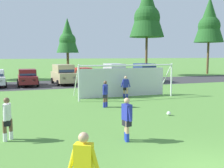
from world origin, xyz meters
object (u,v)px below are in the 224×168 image
player_striker_near (105,94)px  player_defender_far (126,87)px  player_midfield_center (7,119)px  player_winger_left (127,119)px  parked_car_slot_center_left (64,74)px  parked_car_slot_center (83,75)px  soccer_ball (169,113)px  soccer_goal (124,80)px  parked_car_slot_center_right (115,73)px  parked_car_slot_right (145,72)px  parked_car_slot_left (27,77)px

player_striker_near → player_defender_far: 3.81m
player_midfield_center → player_defender_far: same height
player_midfield_center → player_winger_left: bearing=-20.3°
player_winger_left → parked_car_slot_center_left: (0.90, 19.95, 0.29)m
player_midfield_center → parked_car_slot_center: bearing=68.9°
soccer_ball → soccer_goal: soccer_goal is taller
soccer_ball → parked_car_slot_center_right: bearing=79.3°
soccer_goal → parked_car_slot_right: soccer_goal is taller
parked_car_slot_left → parked_car_slot_center_left: bearing=2.4°
player_winger_left → parked_car_slot_center_right: parked_car_slot_center_right is taller
parked_car_slot_center → player_striker_near: bearing=-98.1°
player_midfield_center → parked_car_slot_right: parked_car_slot_right is taller
soccer_goal → parked_car_slot_center_right: 11.29m
soccer_goal → parked_car_slot_center: 11.36m
player_defender_far → player_winger_left: (-3.77, -9.24, 0.00)m
parked_car_slot_left → parked_car_slot_center: bearing=11.5°
player_striker_near → parked_car_slot_right: 16.21m
soccer_ball → player_striker_near: player_striker_near is taller
parked_car_slot_center_right → player_striker_near: bearing=-112.2°
soccer_ball → player_winger_left: (-3.73, -3.12, 0.71)m
soccer_ball → soccer_goal: 6.70m
player_midfield_center → parked_car_slot_center_left: 19.10m
parked_car_slot_left → parked_car_slot_center: 6.33m
player_defender_far → player_winger_left: 9.99m
soccer_goal → parked_car_slot_right: (6.72, 9.94, -0.18)m
player_defender_far → parked_car_slot_center: (-0.43, 11.82, 0.05)m
player_striker_near → player_defender_far: size_ratio=1.00×
parked_car_slot_left → parked_car_slot_center: (6.20, 1.26, 0.00)m
player_striker_near → parked_car_slot_center_left: bearing=91.5°
parked_car_slot_left → soccer_goal: bearing=-56.5°
player_midfield_center → player_winger_left: (4.20, -1.55, 0.00)m
parked_car_slot_right → parked_car_slot_left: bearing=179.4°
player_midfield_center → player_winger_left: same height
player_midfield_center → soccer_ball: bearing=11.2°
player_midfield_center → parked_car_slot_left: bearing=85.8°
soccer_goal → player_midfield_center: (-8.03, -8.16, -0.47)m
soccer_goal → player_defender_far: (-0.05, -0.47, -0.47)m
player_defender_far → parked_car_slot_right: size_ratio=0.35×
parked_car_slot_center_left → parked_car_slot_center_right: 6.15m
player_striker_near → parked_car_slot_center_left: 13.57m
player_winger_left → parked_car_slot_left: parked_car_slot_left is taller
player_midfield_center → parked_car_slot_center: parked_car_slot_center is taller
player_defender_far → player_winger_left: same height
soccer_goal → player_midfield_center: bearing=-134.5°
soccer_goal → parked_car_slot_center_right: soccer_goal is taller
parked_car_slot_left → parked_car_slot_right: 13.40m
parked_car_slot_center_right → player_midfield_center: bearing=-120.6°
player_winger_left → parked_car_slot_center_left: parked_car_slot_center_left is taller
player_midfield_center → player_defender_far: bearing=44.0°
soccer_ball → player_defender_far: player_defender_far is taller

